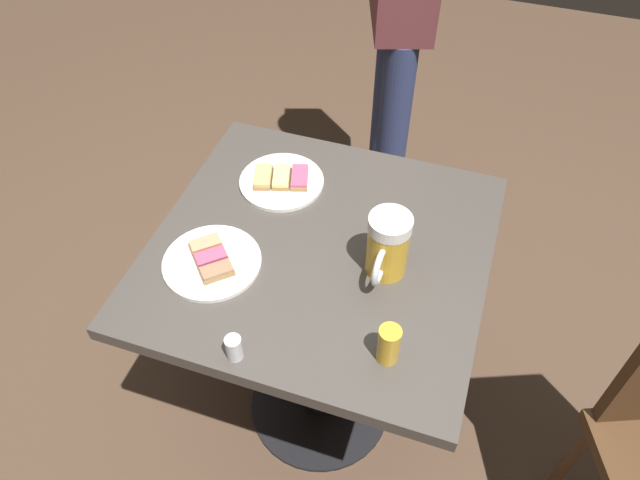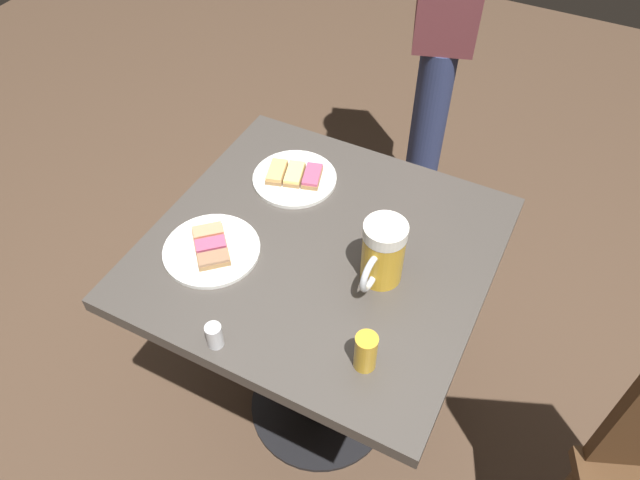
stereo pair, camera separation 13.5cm
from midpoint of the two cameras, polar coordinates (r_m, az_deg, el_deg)
name	(u,v)px [view 2 (the right image)]	position (r m, az deg, el deg)	size (l,w,h in m)	color
ground_plane	(320,404)	(2.01, 2.00, -15.42)	(6.00, 6.00, 0.00)	#4C3828
cafe_table	(320,291)	(1.50, 2.59, -5.02)	(0.76, 0.73, 0.77)	black
plate_near	(295,177)	(1.52, 0.13, 5.85)	(0.21, 0.21, 0.03)	white
plate_far	(212,249)	(1.36, -7.46, -1.00)	(0.22, 0.22, 0.03)	white
beer_mug	(382,253)	(1.26, 8.98, -1.43)	(0.09, 0.15, 0.16)	gold
beer_glass_small	(366,352)	(1.16, 7.75, -10.65)	(0.04, 0.04, 0.09)	gold
salt_shaker	(214,336)	(1.19, -6.76, -9.18)	(0.03, 0.03, 0.06)	silver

